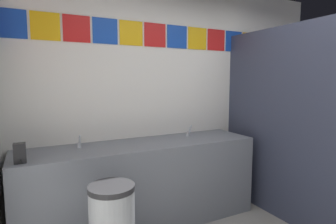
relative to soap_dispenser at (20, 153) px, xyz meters
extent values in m
cube|color=white|center=(1.82, 0.54, 0.39)|extent=(3.97, 0.08, 2.68)
cube|color=#1947B7|center=(-0.02, 0.49, 1.08)|extent=(0.26, 0.01, 0.26)
cube|color=yellow|center=(0.26, 0.49, 1.08)|extent=(0.26, 0.01, 0.26)
cube|color=red|center=(0.54, 0.49, 1.08)|extent=(0.26, 0.01, 0.26)
cube|color=#1947B7|center=(0.83, 0.49, 1.08)|extent=(0.26, 0.01, 0.26)
cube|color=yellow|center=(1.11, 0.49, 1.08)|extent=(0.26, 0.01, 0.26)
cube|color=red|center=(1.40, 0.49, 1.08)|extent=(0.26, 0.01, 0.26)
cube|color=#1947B7|center=(1.68, 0.49, 1.08)|extent=(0.26, 0.01, 0.26)
cube|color=yellow|center=(1.96, 0.49, 1.08)|extent=(0.26, 0.01, 0.26)
cube|color=red|center=(2.25, 0.49, 1.08)|extent=(0.26, 0.01, 0.26)
cube|color=#1947B7|center=(2.53, 0.49, 1.08)|extent=(0.26, 0.01, 0.26)
cube|color=yellow|center=(2.82, 0.49, 1.08)|extent=(0.26, 0.01, 0.26)
cube|color=red|center=(3.10, 0.49, 1.08)|extent=(0.26, 0.01, 0.26)
cube|color=#1947B7|center=(3.38, 0.49, 1.08)|extent=(0.26, 0.01, 0.26)
cube|color=yellow|center=(3.67, 0.49, 1.08)|extent=(0.26, 0.01, 0.26)
cube|color=slate|center=(1.11, 0.19, -0.52)|extent=(2.45, 0.62, 0.87)
cube|color=slate|center=(1.11, 0.48, -0.12)|extent=(2.45, 0.03, 0.08)
cylinder|color=white|center=(0.50, 0.16, -0.13)|extent=(0.34, 0.34, 0.10)
cylinder|color=white|center=(1.72, 0.16, -0.13)|extent=(0.34, 0.34, 0.10)
cylinder|color=silver|center=(0.50, 0.30, -0.05)|extent=(0.04, 0.04, 0.05)
cylinder|color=silver|center=(0.50, 0.25, 0.02)|extent=(0.02, 0.06, 0.09)
cylinder|color=silver|center=(1.72, 0.30, -0.05)|extent=(0.04, 0.04, 0.05)
cylinder|color=silver|center=(1.72, 0.25, 0.02)|extent=(0.02, 0.06, 0.09)
cube|color=black|center=(0.00, 0.00, 0.00)|extent=(0.09, 0.07, 0.16)
cylinder|color=black|center=(0.00, -0.04, -0.06)|extent=(0.02, 0.02, 0.03)
cube|color=#33384C|center=(2.51, -0.26, 0.10)|extent=(0.04, 1.51, 2.09)
cylinder|color=white|center=(3.03, -0.03, -0.75)|extent=(0.38, 0.38, 0.40)
torus|color=white|center=(3.03, -0.03, -0.54)|extent=(0.39, 0.39, 0.05)
cube|color=white|center=(3.03, 0.18, -0.38)|extent=(0.34, 0.17, 0.34)
cylinder|color=#262628|center=(0.60, -0.48, -0.22)|extent=(0.35, 0.35, 0.04)
camera|label=1|loc=(0.09, -2.40, 0.57)|focal=29.29mm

